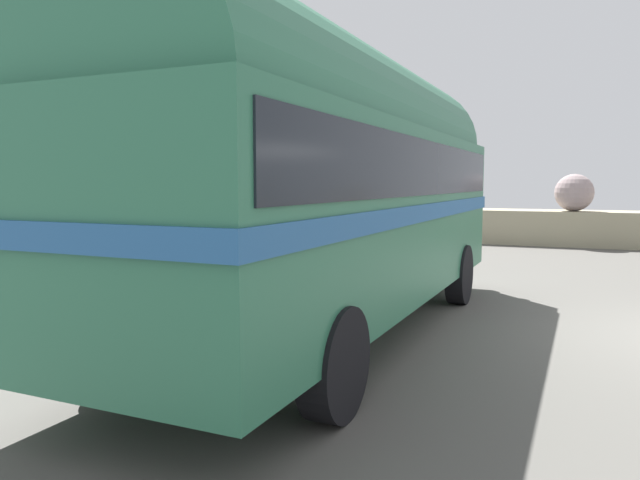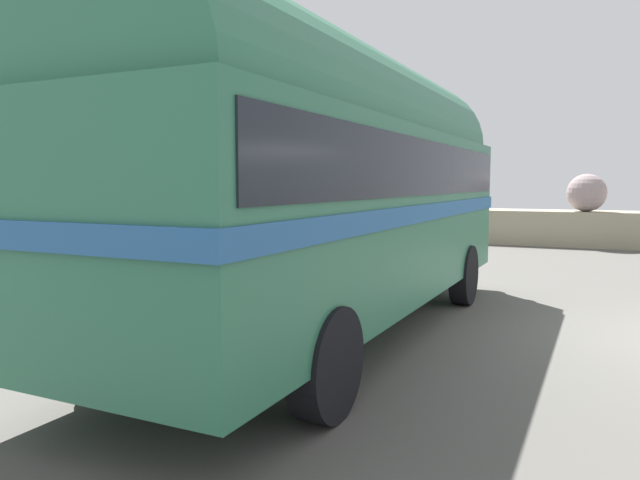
% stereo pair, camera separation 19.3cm
% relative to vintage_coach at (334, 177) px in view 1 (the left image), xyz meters
% --- Properties ---
extents(vintage_coach, '(2.57, 8.62, 3.70)m').
position_rel_vintage_coach_xyz_m(vintage_coach, '(0.00, 0.00, 0.00)').
color(vintage_coach, black).
rests_on(vintage_coach, ground).
extents(second_coach, '(2.94, 8.72, 3.70)m').
position_rel_vintage_coach_xyz_m(second_coach, '(-5.39, 0.34, 0.00)').
color(second_coach, black).
rests_on(second_coach, ground).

